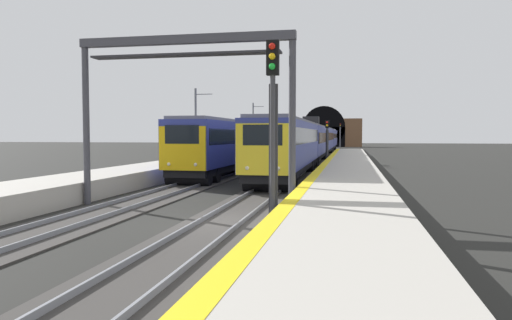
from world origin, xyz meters
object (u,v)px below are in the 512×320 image
at_px(catenary_mast_near, 196,126).
at_px(train_adjacent_platform, 252,141).
at_px(train_main_approaching, 317,140).
at_px(railway_signal_mid, 327,139).
at_px(railway_signal_far, 340,134).
at_px(overhead_signal_gantry, 184,77).
at_px(railway_signal_near, 273,118).
at_px(catenary_mast_far, 253,128).

bearing_deg(catenary_mast_near, train_adjacent_platform, -109.09).
relative_size(train_main_approaching, railway_signal_mid, 17.24).
distance_m(railway_signal_mid, catenary_mast_near, 13.27).
height_order(railway_signal_far, overhead_signal_gantry, overhead_signal_gantry).
distance_m(railway_signal_near, railway_signal_far, 90.34).
xyz_separation_m(railway_signal_near, catenary_mast_far, (61.34, 13.14, 0.64)).
height_order(railway_signal_near, catenary_mast_far, catenary_mast_far).
bearing_deg(railway_signal_far, railway_signal_mid, 0.00).
bearing_deg(catenary_mast_far, overhead_signal_gantry, -171.27).
bearing_deg(catenary_mast_near, railway_signal_mid, -84.29).
distance_m(railway_signal_near, railway_signal_mid, 33.59).
bearing_deg(train_adjacent_platform, railway_signal_near, 13.47).
bearing_deg(train_adjacent_platform, railway_signal_far, 174.01).
xyz_separation_m(railway_signal_far, overhead_signal_gantry, (-85.91, 4.40, 2.20)).
bearing_deg(train_adjacent_platform, catenary_mast_near, -108.55).
bearing_deg(catenary_mast_near, overhead_signal_gantry, -162.57).
height_order(train_main_approaching, catenary_mast_near, catenary_mast_near).
height_order(overhead_signal_gantry, catenary_mast_near, catenary_mast_near).
bearing_deg(railway_signal_far, train_main_approaching, -2.47).
xyz_separation_m(railway_signal_near, railway_signal_mid, (33.58, 0.00, -0.88)).
distance_m(railway_signal_far, catenary_mast_near, 59.55).
bearing_deg(catenary_mast_far, railway_signal_near, -167.91).
xyz_separation_m(train_main_approaching, overhead_signal_gantry, (-42.07, 2.51, 3.07)).
height_order(train_adjacent_platform, railway_signal_mid, train_adjacent_platform).
height_order(railway_signal_mid, catenary_mast_near, catenary_mast_near).
bearing_deg(railway_signal_far, train_adjacent_platform, -6.54).
relative_size(train_adjacent_platform, railway_signal_far, 6.88).
relative_size(train_adjacent_platform, railway_signal_near, 6.43).
distance_m(railway_signal_mid, catenary_mast_far, 30.76).
bearing_deg(catenary_mast_near, train_main_approaching, -38.30).
distance_m(train_adjacent_platform, overhead_signal_gantry, 25.97).
xyz_separation_m(train_main_approaching, catenary_mast_far, (14.84, 11.25, 1.83)).
xyz_separation_m(train_adjacent_platform, railway_signal_far, (60.23, -6.91, 0.81)).
relative_size(railway_signal_far, catenary_mast_near, 0.71).
distance_m(train_adjacent_platform, railway_signal_mid, 7.73).
distance_m(train_adjacent_platform, catenary_mast_near, 6.78).
relative_size(railway_signal_near, railway_signal_far, 1.07).
bearing_deg(catenary_mast_far, catenary_mast_near, -179.99).
bearing_deg(train_main_approaching, overhead_signal_gantry, -3.43).
bearing_deg(railway_signal_far, catenary_mast_near, -12.75).
relative_size(train_adjacent_platform, overhead_signal_gantry, 4.10).
xyz_separation_m(railway_signal_near, overhead_signal_gantry, (4.43, 4.40, 1.89)).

